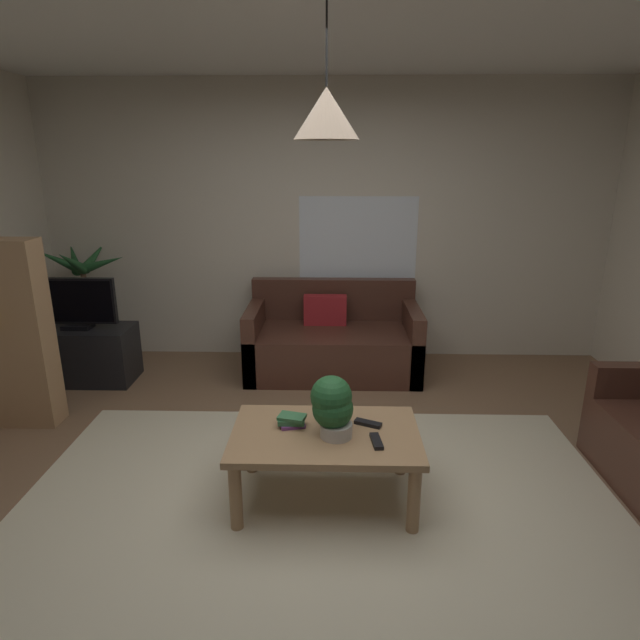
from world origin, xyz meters
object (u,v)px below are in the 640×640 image
object	(u,v)px
remote_on_table_0	(368,423)
remote_on_table_1	(376,441)
potted_palm_corner	(88,311)
bookshelf_corner	(0,334)
coffee_table	(325,443)
tv	(75,303)
potted_plant_on_table	(332,405)
book_on_table_1	(291,421)
book_on_table_2	(292,417)
couch_under_window	(333,343)
tv_stand	(83,354)
pendant_lamp	(326,113)
book_on_table_0	(292,424)

from	to	relation	value
remote_on_table_0	remote_on_table_1	distance (m)	0.20
potted_palm_corner	bookshelf_corner	world-z (taller)	bookshelf_corner
coffee_table	potted_palm_corner	world-z (taller)	potted_palm_corner
remote_on_table_1	tv	world-z (taller)	tv
potted_plant_on_table	potted_palm_corner	world-z (taller)	potted_palm_corner
book_on_table_1	book_on_table_2	size ratio (longest dim) A/B	1.00
couch_under_window	tv	size ratio (longest dim) A/B	2.19
remote_on_table_0	bookshelf_corner	world-z (taller)	bookshelf_corner
book_on_table_1	potted_plant_on_table	world-z (taller)	potted_plant_on_table
remote_on_table_0	book_on_table_2	bearing A→B (deg)	117.42
remote_on_table_1	tv_stand	xyz separation A→B (m)	(-2.48, 1.80, -0.20)
tv	bookshelf_corner	distance (m)	0.80
coffee_table	tv	distance (m)	2.78
book_on_table_2	potted_plant_on_table	world-z (taller)	potted_plant_on_table
book_on_table_2	pendant_lamp	distance (m)	1.65
couch_under_window	potted_plant_on_table	distance (m)	2.01
bookshelf_corner	pendant_lamp	xyz separation A→B (m)	(2.38, -0.89, 1.43)
coffee_table	tv_stand	world-z (taller)	tv_stand
potted_palm_corner	pendant_lamp	xyz separation A→B (m)	(2.32, -2.14, 1.61)
potted_palm_corner	book_on_table_0	bearing A→B (deg)	-44.06
book_on_table_1	book_on_table_2	xyz separation A→B (m)	(0.00, 0.00, 0.02)
remote_on_table_0	tv	distance (m)	2.92
remote_on_table_0	remote_on_table_1	xyz separation A→B (m)	(0.03, -0.20, 0.00)
tv_stand	coffee_table	bearing A→B (deg)	-37.54
remote_on_table_0	coffee_table	bearing A→B (deg)	134.56
book_on_table_1	remote_on_table_1	world-z (taller)	book_on_table_1
tv	book_on_table_0	bearing A→B (deg)	-38.43
couch_under_window	potted_palm_corner	distance (m)	2.38
potted_plant_on_table	pendant_lamp	bearing A→B (deg)	152.01
book_on_table_2	potted_plant_on_table	bearing A→B (deg)	-20.54
couch_under_window	book_on_table_0	size ratio (longest dim) A/B	11.15
potted_palm_corner	pendant_lamp	size ratio (longest dim) A/B	1.95
remote_on_table_0	tv	world-z (taller)	tv
potted_palm_corner	book_on_table_1	bearing A→B (deg)	-44.26
potted_plant_on_table	tv	size ratio (longest dim) A/B	0.49
tv	potted_plant_on_table	bearing A→B (deg)	-37.04
book_on_table_0	pendant_lamp	bearing A→B (deg)	-21.97
book_on_table_0	remote_on_table_1	size ratio (longest dim) A/B	0.88
book_on_table_0	pendant_lamp	world-z (taller)	pendant_lamp
remote_on_table_1	potted_plant_on_table	bearing A→B (deg)	-26.75
couch_under_window	bookshelf_corner	distance (m)	2.69
book_on_table_2	tv	distance (m)	2.57
pendant_lamp	book_on_table_2	bearing A→B (deg)	161.04
book_on_table_0	book_on_table_2	distance (m)	0.05
coffee_table	pendant_lamp	distance (m)	1.77
bookshelf_corner	tv_stand	bearing A→B (deg)	76.90
potted_palm_corner	couch_under_window	bearing A→B (deg)	-4.16
remote_on_table_0	potted_plant_on_table	world-z (taller)	potted_plant_on_table
couch_under_window	potted_palm_corner	xyz separation A→B (m)	(-2.36, 0.17, 0.25)
couch_under_window	pendant_lamp	bearing A→B (deg)	-91.16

